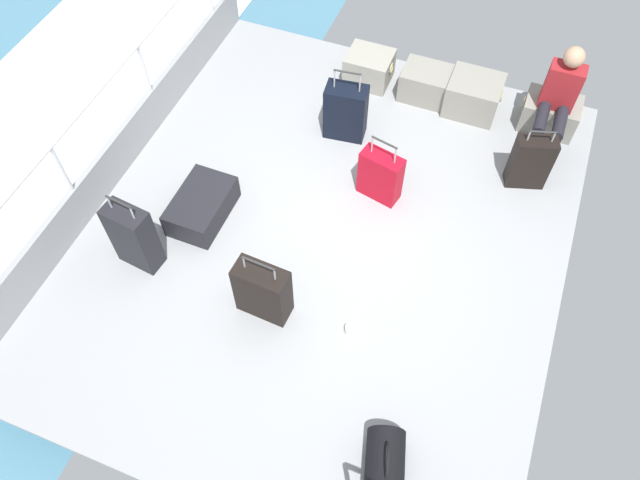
# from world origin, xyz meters

# --- Properties ---
(ground_plane) EXTENTS (4.40, 5.20, 0.06)m
(ground_plane) POSITION_xyz_m (0.00, 0.00, -0.03)
(ground_plane) COLOR #939699
(gunwale_port) EXTENTS (0.06, 5.20, 0.45)m
(gunwale_port) POSITION_xyz_m (-2.17, 0.00, 0.23)
(gunwale_port) COLOR #939699
(gunwale_port) RESTS_ON ground_plane
(railing_port) EXTENTS (0.04, 4.20, 1.02)m
(railing_port) POSITION_xyz_m (-2.17, 0.00, 0.78)
(railing_port) COLOR silver
(railing_port) RESTS_ON ground_plane
(sea_wake) EXTENTS (12.00, 12.00, 0.01)m
(sea_wake) POSITION_xyz_m (-3.60, 0.00, -0.34)
(sea_wake) COLOR teal
(sea_wake) RESTS_ON ground_plane
(cargo_crate_0) EXTENTS (0.53, 0.42, 0.35)m
(cargo_crate_0) POSITION_xyz_m (-0.30, 2.14, 0.17)
(cargo_crate_0) COLOR gray
(cargo_crate_0) RESTS_ON ground_plane
(cargo_crate_1) EXTENTS (0.62, 0.41, 0.35)m
(cargo_crate_1) POSITION_xyz_m (0.39, 2.12, 0.17)
(cargo_crate_1) COLOR gray
(cargo_crate_1) RESTS_ON ground_plane
(cargo_crate_2) EXTENTS (0.58, 0.49, 0.39)m
(cargo_crate_2) POSITION_xyz_m (0.89, 2.10, 0.20)
(cargo_crate_2) COLOR gray
(cargo_crate_2) RESTS_ON ground_plane
(cargo_crate_3) EXTENTS (0.60, 0.40, 0.34)m
(cargo_crate_3) POSITION_xyz_m (1.70, 2.15, 0.17)
(cargo_crate_3) COLOR gray
(cargo_crate_3) RESTS_ON ground_plane
(passenger_seated) EXTENTS (0.34, 0.66, 1.04)m
(passenger_seated) POSITION_xyz_m (1.70, 1.97, 0.54)
(passenger_seated) COLOR maroon
(passenger_seated) RESTS_ON ground_plane
(suitcase_0) EXTENTS (0.45, 0.29, 0.83)m
(suitcase_0) POSITION_xyz_m (-0.26, 1.26, 0.31)
(suitcase_0) COLOR black
(suitcase_0) RESTS_ON ground_plane
(suitcase_1) EXTENTS (0.41, 0.29, 0.71)m
(suitcase_1) POSITION_xyz_m (1.62, 1.28, 0.30)
(suitcase_1) COLOR black
(suitcase_1) RESTS_ON ground_plane
(suitcase_2) EXTENTS (0.46, 0.72, 0.27)m
(suitcase_2) POSITION_xyz_m (-1.15, -0.25, 0.14)
(suitcase_2) COLOR black
(suitcase_2) RESTS_ON ground_plane
(suitcase_3) EXTENTS (0.41, 0.25, 0.86)m
(suitcase_3) POSITION_xyz_m (-1.44, -0.90, 0.36)
(suitcase_3) COLOR black
(suitcase_3) RESTS_ON ground_plane
(suitcase_4) EXTENTS (0.44, 0.27, 0.74)m
(suitcase_4) POSITION_xyz_m (0.33, 0.61, 0.27)
(suitcase_4) COLOR #B70C1E
(suitcase_4) RESTS_ON ground_plane
(suitcase_5) EXTENTS (0.46, 0.24, 0.74)m
(suitcase_5) POSITION_xyz_m (-0.19, -0.95, 0.30)
(suitcase_5) COLOR black
(suitcase_5) RESTS_ON ground_plane
(duffel_bag) EXTENTS (0.41, 0.57, 0.43)m
(duffel_bag) POSITION_xyz_m (1.19, -1.89, 0.15)
(duffel_bag) COLOR black
(duffel_bag) RESTS_ON ground_plane
(paper_cup) EXTENTS (0.08, 0.08, 0.10)m
(paper_cup) POSITION_xyz_m (0.57, -0.91, 0.05)
(paper_cup) COLOR white
(paper_cup) RESTS_ON ground_plane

